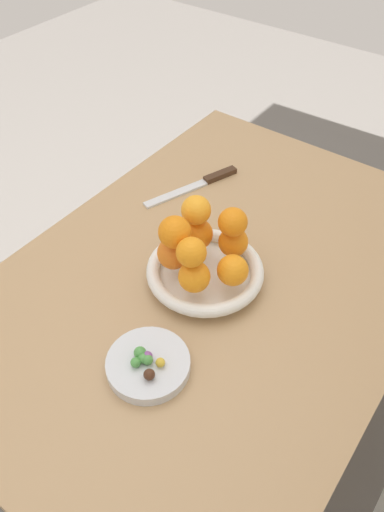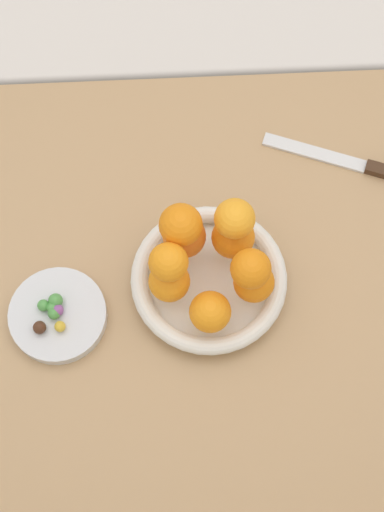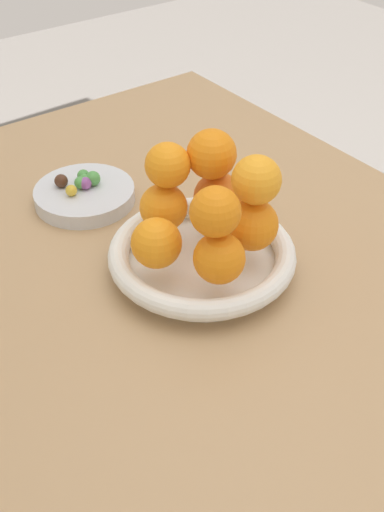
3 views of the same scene
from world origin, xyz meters
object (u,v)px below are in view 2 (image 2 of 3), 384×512
(orange_7, at_px, (235,219))
(candy_ball_5, at_px, (54,313))
(candy_ball_3, at_px, (53,308))
(orange_1, at_px, (184,236))
(orange_2, at_px, (169,281))
(orange_0, at_px, (233,237))
(candy_ball_6, at_px, (56,301))
(orange_4, at_px, (254,282))
(orange_6, at_px, (251,269))
(candy_ball_0, at_px, (60,326))
(candy_ball_1, at_px, (57,310))
(candy_dish, at_px, (58,315))
(orange_5, at_px, (169,264))
(candy_ball_4, at_px, (40,327))
(candy_ball_2, at_px, (43,305))
(dining_table, at_px, (224,306))
(fruit_bowl, at_px, (209,280))
(orange_8, at_px, (181,225))
(knife, at_px, (356,164))
(orange_3, at_px, (210,312))

(orange_7, distance_m, candy_ball_5, 0.30)
(candy_ball_3, height_order, candy_ball_5, same)
(orange_1, relative_size, orange_2, 1.06)
(orange_1, bearing_deg, orange_0, 176.24)
(orange_1, distance_m, candy_ball_6, 0.21)
(orange_4, height_order, orange_6, orange_6)
(orange_0, distance_m, orange_4, 0.07)
(candy_ball_0, xyz_separation_m, candy_ball_1, (0.00, -0.02, 0.00))
(orange_0, xyz_separation_m, candy_ball_1, (0.26, 0.09, -0.04))
(candy_dish, height_order, candy_ball_1, candy_ball_1)
(orange_5, distance_m, candy_ball_4, 0.22)
(orange_5, height_order, candy_ball_5, orange_5)
(candy_ball_1, bearing_deg, orange_4, -176.70)
(candy_ball_0, height_order, candy_ball_4, candy_ball_4)
(orange_1, xyz_separation_m, candy_ball_4, (0.22, 0.12, -0.04))
(candy_dish, distance_m, candy_ball_2, 0.03)
(dining_table, xyz_separation_m, candy_ball_6, (0.25, 0.02, 0.12))
(candy_ball_2, distance_m, candy_ball_4, 0.03)
(orange_4, xyz_separation_m, candy_ball_1, (0.29, 0.02, -0.04))
(fruit_bowl, bearing_deg, dining_table, 160.92)
(candy_ball_0, height_order, candy_ball_3, candy_ball_3)
(dining_table, height_order, candy_ball_4, candy_ball_4)
(orange_2, bearing_deg, dining_table, -175.00)
(candy_ball_2, bearing_deg, orange_7, -163.97)
(dining_table, height_order, orange_1, orange_1)
(candy_ball_6, bearing_deg, orange_6, -179.61)
(candy_dish, height_order, candy_ball_5, candy_ball_5)
(candy_dish, relative_size, candy_ball_1, 7.94)
(fruit_bowl, distance_m, candy_ball_1, 0.23)
(fruit_bowl, distance_m, orange_7, 0.13)
(orange_5, height_order, orange_8, orange_8)
(knife, bearing_deg, orange_6, 47.97)
(orange_1, xyz_separation_m, candy_ball_6, (0.19, 0.08, -0.04))
(orange_1, bearing_deg, candy_ball_6, 21.74)
(orange_1, relative_size, orange_8, 1.04)
(orange_3, distance_m, candy_ball_5, 0.23)
(orange_0, bearing_deg, orange_2, 33.37)
(candy_ball_4, bearing_deg, orange_3, -179.88)
(candy_ball_4, bearing_deg, orange_5, -164.55)
(dining_table, distance_m, orange_8, 0.24)
(fruit_bowl, bearing_deg, orange_8, -47.72)
(dining_table, xyz_separation_m, orange_4, (-0.04, 0.01, 0.16))
(orange_7, bearing_deg, candy_ball_6, 15.87)
(dining_table, distance_m, knife, 0.31)
(orange_4, relative_size, candy_ball_4, 3.06)
(candy_ball_6, bearing_deg, orange_8, -160.03)
(orange_3, bearing_deg, candy_ball_0, -0.02)
(candy_ball_5, distance_m, candy_ball_6, 0.02)
(orange_1, xyz_separation_m, orange_8, (0.00, 0.01, 0.06))
(dining_table, xyz_separation_m, fruit_bowl, (0.03, -0.01, 0.11))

